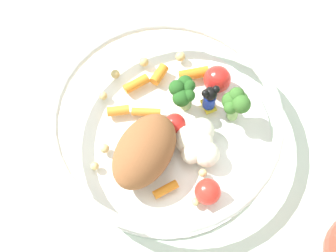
% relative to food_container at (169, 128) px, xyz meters
% --- Properties ---
extents(ground_plane, '(2.40, 2.40, 0.00)m').
position_rel_food_container_xyz_m(ground_plane, '(0.01, -0.01, -0.03)').
color(ground_plane, silver).
extents(food_container, '(0.26, 0.26, 0.06)m').
position_rel_food_container_xyz_m(food_container, '(0.00, 0.00, 0.00)').
color(food_container, white).
rests_on(food_container, ground_plane).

